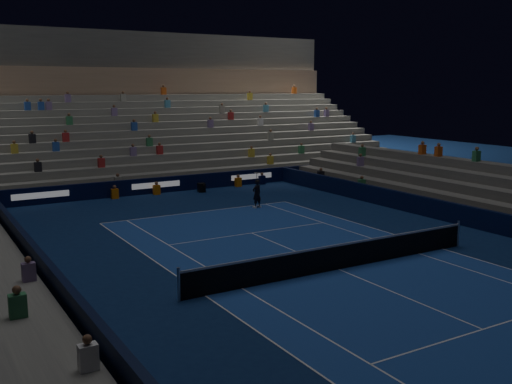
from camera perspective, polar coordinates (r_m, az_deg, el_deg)
The scene contains 9 objects.
ground at distance 22.31m, azimuth 7.97°, elevation -7.41°, with size 90.00×90.00×0.00m, color #0C204C.
court_surface at distance 22.31m, azimuth 7.97°, elevation -7.40°, with size 10.97×23.77×0.01m, color #1A3F94.
sponsor_barrier_far at distance 38.02m, azimuth -9.67°, elevation 0.63°, with size 44.00×0.25×1.00m, color black.
sponsor_barrier_east at distance 29.08m, azimuth 23.13°, elevation -2.98°, with size 0.25×37.00×1.00m, color #081033.
sponsor_barrier_west at distance 18.04m, azimuth -17.28°, elevation -10.41°, with size 0.25×37.00×1.00m, color black.
grandstand_main at distance 46.53m, azimuth -13.99°, elevation 5.77°, with size 44.00×15.20×11.20m.
tennis_net at distance 22.17m, azimuth 8.00°, elevation -6.17°, with size 12.90×0.10×1.10m.
tennis_player at distance 32.90m, azimuth 0.08°, elevation -0.17°, with size 0.59×0.38×1.60m, color black.
broadcast_camera at distance 38.08m, azimuth -5.26°, elevation 0.44°, with size 0.51×0.92×0.57m.
Camera 1 is at (-13.40, -16.54, 6.70)m, focal length 41.52 mm.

